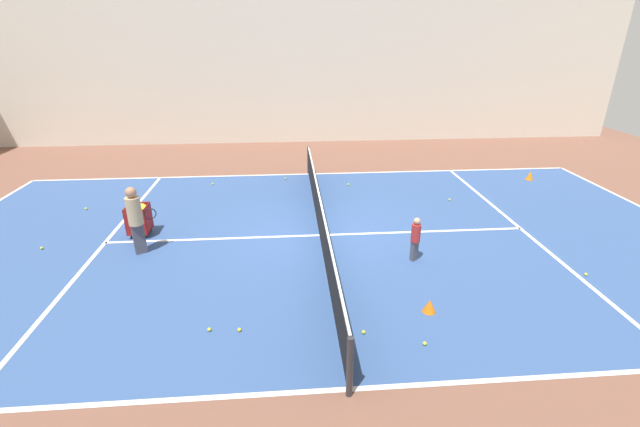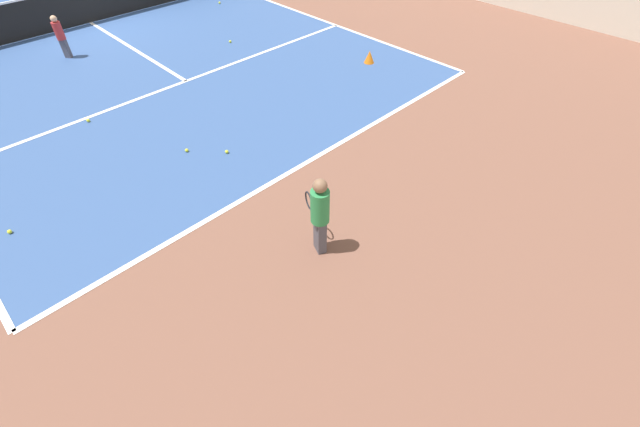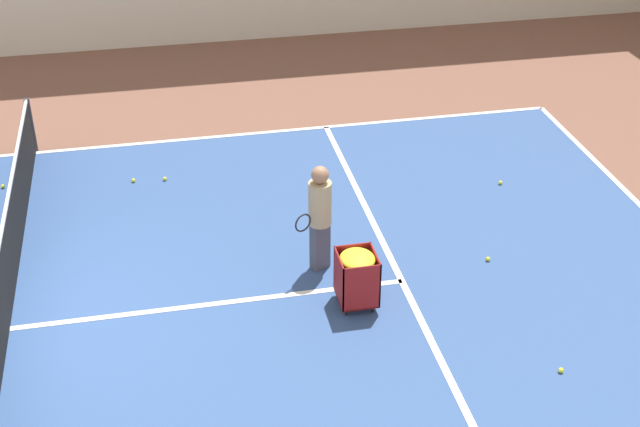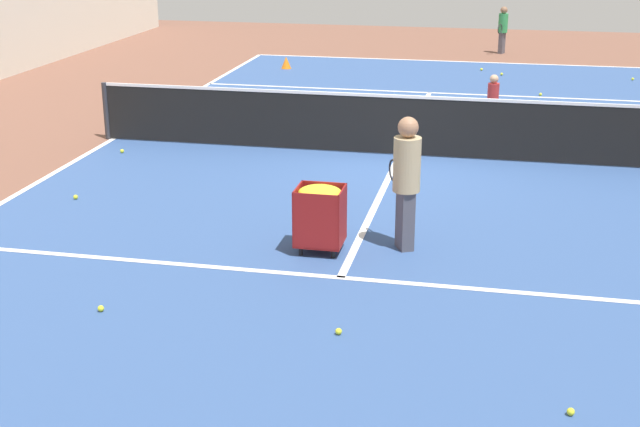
{
  "view_description": "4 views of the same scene",
  "coord_description": "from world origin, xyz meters",
  "px_view_note": "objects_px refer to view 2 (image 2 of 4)",
  "views": [
    {
      "loc": [
        -10.17,
        0.81,
        4.97
      ],
      "look_at": [
        0.0,
        0.0,
        0.63
      ],
      "focal_mm": 24.0,
      "sensor_mm": 36.0,
      "label": 1
    },
    {
      "loc": [
        -4.56,
        -14.88,
        4.87
      ],
      "look_at": [
        -1.51,
        -11.77,
        0.74
      ],
      "focal_mm": 24.0,
      "sensor_mm": 36.0,
      "label": 2
    },
    {
      "loc": [
        10.17,
        2.21,
        7.55
      ],
      "look_at": [
        -0.61,
        4.43,
        0.93
      ],
      "focal_mm": 50.0,
      "sensor_mm": 36.0,
      "label": 3
    },
    {
      "loc": [
        -1.74,
        14.88,
        4.09
      ],
      "look_at": [
        0.41,
        4.74,
        0.5
      ],
      "focal_mm": 50.0,
      "sensor_mm": 36.0,
      "label": 4
    }
  ],
  "objects_px": {
    "player_near_baseline": "(320,212)",
    "child_midcourt": "(60,34)",
    "tennis_net": "(85,5)",
    "training_cone_0": "(369,57)"
  },
  "relations": [
    {
      "from": "tennis_net",
      "to": "player_near_baseline",
      "type": "bearing_deg",
      "value": -97.31
    },
    {
      "from": "tennis_net",
      "to": "child_midcourt",
      "type": "relative_size",
      "value": 10.11
    },
    {
      "from": "player_near_baseline",
      "to": "child_midcourt",
      "type": "xyz_separation_m",
      "value": [
        0.01,
        9.67,
        -0.15
      ]
    },
    {
      "from": "player_near_baseline",
      "to": "training_cone_0",
      "type": "height_order",
      "value": "player_near_baseline"
    },
    {
      "from": "child_midcourt",
      "to": "training_cone_0",
      "type": "height_order",
      "value": "child_midcourt"
    },
    {
      "from": "child_midcourt",
      "to": "training_cone_0",
      "type": "distance_m",
      "value": 8.08
    },
    {
      "from": "player_near_baseline",
      "to": "training_cone_0",
      "type": "relative_size",
      "value": 4.27
    },
    {
      "from": "tennis_net",
      "to": "player_near_baseline",
      "type": "distance_m",
      "value": 11.86
    },
    {
      "from": "tennis_net",
      "to": "child_midcourt",
      "type": "height_order",
      "value": "child_midcourt"
    },
    {
      "from": "tennis_net",
      "to": "training_cone_0",
      "type": "relative_size",
      "value": 34.77
    }
  ]
}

